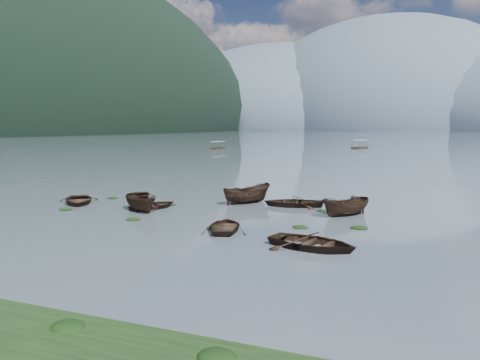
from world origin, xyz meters
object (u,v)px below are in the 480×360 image
at_px(rowboat_3, 225,230).
at_px(pontoon_left, 218,149).
at_px(pontoon_centre, 360,148).
at_px(rowboat_0, 78,204).

xyz_separation_m(rowboat_3, pontoon_left, (-44.13, 95.16, 0.00)).
distance_m(rowboat_3, pontoon_centre, 114.56).
bearing_deg(rowboat_0, rowboat_3, -55.12).
bearing_deg(rowboat_3, pontoon_centre, -104.70).
distance_m(rowboat_3, pontoon_left, 104.90).
relative_size(rowboat_3, pontoon_centre, 0.66).
height_order(rowboat_0, pontoon_centre, pontoon_centre).
bearing_deg(rowboat_0, pontoon_left, 69.22).
bearing_deg(pontoon_centre, rowboat_0, -73.22).
bearing_deg(pontoon_centre, pontoon_left, -131.63).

